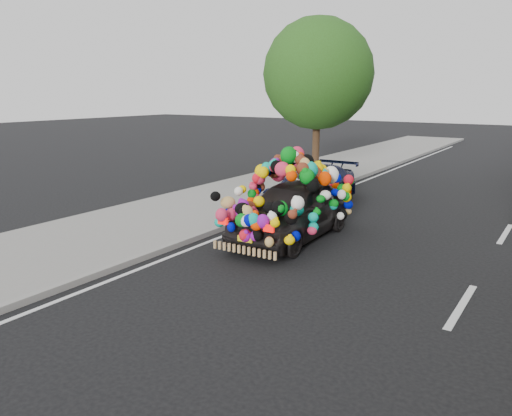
{
  "coord_description": "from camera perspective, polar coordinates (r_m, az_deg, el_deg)",
  "views": [
    {
      "loc": [
        4.92,
        -8.04,
        3.36
      ],
      "look_at": [
        -1.07,
        1.1,
        0.81
      ],
      "focal_mm": 35.0,
      "sensor_mm": 36.0,
      "label": 1
    }
  ],
  "objects": [
    {
      "name": "sidewalk",
      "position": [
        12.67,
        -15.11,
        -2.43
      ],
      "size": [
        4.0,
        60.0,
        0.12
      ],
      "primitive_type": "cube",
      "color": "gray",
      "rests_on": "ground"
    },
    {
      "name": "navy_sedan",
      "position": [
        15.17,
        6.38,
        2.52
      ],
      "size": [
        1.69,
        4.07,
        1.18
      ],
      "primitive_type": "imported",
      "rotation": [
        0.0,
        0.0,
        0.01
      ],
      "color": "black",
      "rests_on": "ground"
    },
    {
      "name": "tree_near_sidewalk",
      "position": [
        19.6,
        7.08,
        14.97
      ],
      "size": [
        4.2,
        4.2,
        6.13
      ],
      "color": "#332114",
      "rests_on": "ground"
    },
    {
      "name": "plush_art_car",
      "position": [
        11.58,
        4.17,
        1.44
      ],
      "size": [
        2.07,
        4.23,
        2.01
      ],
      "rotation": [
        0.0,
        0.0,
        0.03
      ],
      "color": "black",
      "rests_on": "ground"
    },
    {
      "name": "lane_markings",
      "position": [
        8.81,
        22.43,
        -10.29
      ],
      "size": [
        6.0,
        50.0,
        0.01
      ],
      "primitive_type": null,
      "color": "silver",
      "rests_on": "ground"
    },
    {
      "name": "ground",
      "position": [
        10.0,
        1.71,
        -6.49
      ],
      "size": [
        100.0,
        100.0,
        0.0
      ],
      "primitive_type": "plane",
      "color": "black",
      "rests_on": "ground"
    },
    {
      "name": "kerb",
      "position": [
        11.33,
        -8.49,
        -3.92
      ],
      "size": [
        0.15,
        60.0,
        0.13
      ],
      "primitive_type": "cube",
      "color": "gray",
      "rests_on": "ground"
    }
  ]
}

